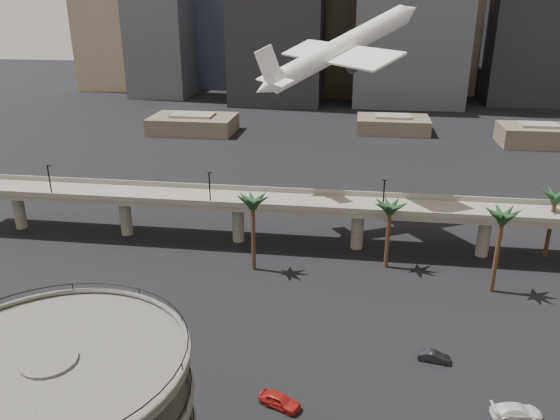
# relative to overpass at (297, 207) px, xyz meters

# --- Properties ---
(overpass) EXTENTS (130.00, 9.30, 14.70)m
(overpass) POSITION_rel_overpass_xyz_m (0.00, 0.00, 0.00)
(overpass) COLOR slate
(overpass) RESTS_ON ground
(palm_trees) EXTENTS (54.40, 18.40, 14.00)m
(palm_trees) POSITION_rel_overpass_xyz_m (21.48, -7.53, 3.96)
(palm_trees) COLOR #4E3321
(palm_trees) RESTS_ON ground
(low_buildings) EXTENTS (135.00, 27.50, 6.80)m
(low_buildings) POSITION_rel_overpass_xyz_m (6.89, 87.30, -4.48)
(low_buildings) COLOR brown
(low_buildings) RESTS_ON ground
(airborne_jet) EXTENTS (31.48, 30.30, 17.31)m
(airborne_jet) POSITION_rel_overpass_xyz_m (6.04, 13.97, 26.43)
(airborne_jet) COLOR silver
(airborne_jet) RESTS_ON ground
(car_a) EXTENTS (5.20, 3.60, 1.64)m
(car_a) POSITION_rel_overpass_xyz_m (3.00, -43.20, -6.52)
(car_a) COLOR red
(car_a) RESTS_ON ground
(car_b) EXTENTS (4.20, 2.01, 1.33)m
(car_b) POSITION_rel_overpass_xyz_m (21.04, -32.34, -6.68)
(car_b) COLOR black
(car_b) RESTS_ON ground
(car_c) EXTENTS (5.71, 2.90, 1.59)m
(car_c) POSITION_rel_overpass_xyz_m (28.73, -41.26, -6.55)
(car_c) COLOR white
(car_c) RESTS_ON ground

